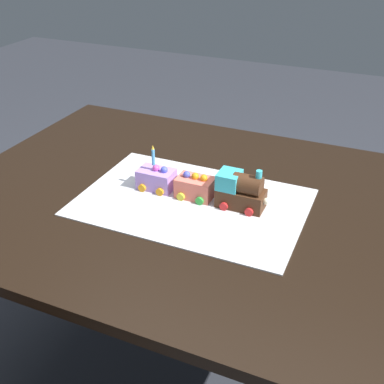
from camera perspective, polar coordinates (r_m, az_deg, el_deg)
name	(u,v)px	position (r m, az deg, el deg)	size (l,w,h in m)	color
ground_plane	(198,379)	(1.82, 0.66, -21.10)	(8.00, 8.00, 0.00)	#2D3038
dining_table	(199,230)	(1.39, 0.81, -4.55)	(1.40, 1.00, 0.74)	black
cake_board	(192,202)	(1.31, 0.00, -1.21)	(0.60, 0.40, 0.00)	silver
cake_locomotive	(241,191)	(1.27, 5.76, 0.16)	(0.14, 0.08, 0.12)	#472816
cake_car_hopper_coral	(195,187)	(1.32, 0.39, 0.63)	(0.10, 0.08, 0.07)	#F27260
cake_car_flatbed_lavender	(157,179)	(1.36, -4.16, 1.58)	(0.10, 0.08, 0.07)	#AD84E0
birthday_candle	(153,155)	(1.33, -4.57, 4.34)	(0.01, 0.01, 0.06)	#4CA5E5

